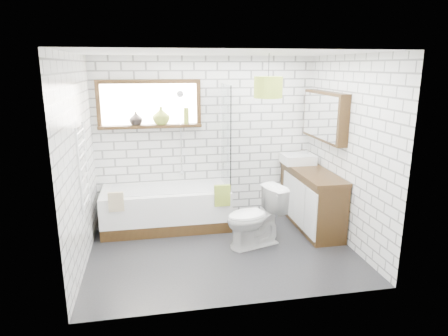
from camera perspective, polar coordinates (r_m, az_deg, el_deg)
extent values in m
cube|color=black|center=(5.40, -0.35, -11.49)|extent=(3.40, 2.60, 0.01)
cube|color=white|center=(4.86, -0.39, 16.17)|extent=(3.40, 2.60, 0.01)
cube|color=white|center=(6.25, -2.52, 4.22)|extent=(3.40, 0.01, 2.50)
cube|color=white|center=(3.75, 3.22, -2.78)|extent=(3.40, 0.01, 2.50)
cube|color=white|center=(4.98, -20.06, 0.68)|extent=(0.01, 2.60, 2.50)
cube|color=white|center=(5.54, 17.27, 2.25)|extent=(0.01, 2.60, 2.50)
cube|color=black|center=(6.07, -10.59, 8.93)|extent=(1.52, 0.16, 0.68)
cube|color=white|center=(4.98, -19.50, 0.15)|extent=(0.06, 0.52, 1.00)
cube|color=black|center=(5.97, 14.15, 7.20)|extent=(0.16, 1.20, 0.70)
cylinder|color=silver|center=(6.14, -6.18, 4.92)|extent=(0.02, 0.02, 1.30)
cube|color=white|center=(6.04, -8.26, -5.65)|extent=(1.85, 0.82, 0.60)
cube|color=white|center=(5.86, 0.26, 4.54)|extent=(0.02, 0.72, 1.50)
cube|color=olive|center=(5.64, -0.25, -3.94)|extent=(0.22, 0.06, 0.31)
cube|color=tan|center=(5.58, -15.16, -4.68)|extent=(0.20, 0.05, 0.27)
cube|color=black|center=(6.11, 12.31, -4.26)|extent=(0.49, 1.52, 0.87)
cube|color=white|center=(6.36, 10.48, 1.30)|extent=(0.48, 0.42, 0.14)
cylinder|color=silver|center=(6.40, 11.84, 1.90)|extent=(0.03, 0.03, 0.17)
imported|color=white|center=(5.36, 4.44, -7.03)|extent=(0.66, 0.89, 0.80)
imported|color=olive|center=(6.06, -8.97, 7.20)|extent=(0.27, 0.27, 0.26)
imported|color=black|center=(6.06, -12.47, 6.75)|extent=(0.25, 0.25, 0.20)
cylinder|color=olive|center=(6.08, -5.41, 7.24)|extent=(0.09, 0.09, 0.24)
cylinder|color=olive|center=(4.99, 6.33, 11.39)|extent=(0.35, 0.35, 0.26)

